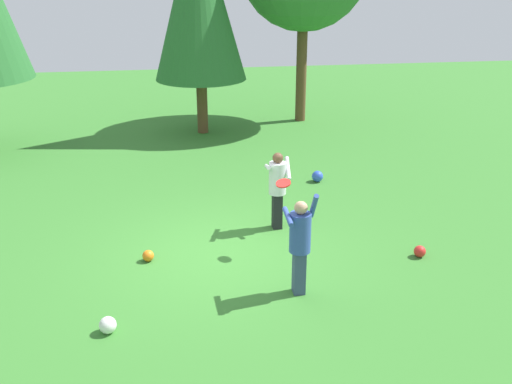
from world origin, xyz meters
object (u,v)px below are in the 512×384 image
object	(u,v)px
person_catcher	(277,184)
ball_white	(108,325)
ball_blue	(317,176)
person_thrower	(300,240)
ball_orange	(148,256)
frisbee	(283,183)
ball_red	(420,251)

from	to	relation	value
person_catcher	ball_white	world-z (taller)	person_catcher
person_catcher	ball_blue	size ratio (longest dim) A/B	5.77
person_thrower	ball_orange	distance (m)	2.95
frisbee	ball_white	xyz separation A→B (m)	(-2.98, -2.18, -1.21)
person_thrower	frisbee	xyz separation A→B (m)	(0.02, 1.50, 0.38)
person_thrower	person_catcher	world-z (taller)	person_thrower
frisbee	ball_red	bearing A→B (deg)	-14.52
frisbee	ball_blue	xyz separation A→B (m)	(1.54, 3.44, -1.20)
person_catcher	ball_white	distance (m)	4.49
ball_orange	ball_red	size ratio (longest dim) A/B	0.95
person_thrower	ball_red	world-z (taller)	person_thrower
person_thrower	frisbee	distance (m)	1.54
ball_orange	ball_blue	world-z (taller)	ball_blue
person_thrower	ball_orange	world-z (taller)	person_thrower
frisbee	ball_blue	distance (m)	3.96
person_thrower	frisbee	world-z (taller)	person_thrower
frisbee	ball_blue	bearing A→B (deg)	65.97
ball_orange	ball_blue	xyz separation A→B (m)	(3.99, 3.50, 0.03)
person_thrower	ball_orange	bearing A→B (deg)	60.21
ball_blue	ball_red	size ratio (longest dim) A/B	1.26
frisbee	ball_white	distance (m)	3.89
frisbee	person_thrower	bearing A→B (deg)	-90.72
ball_white	ball_blue	distance (m)	7.22
person_catcher	ball_blue	bearing A→B (deg)	154.04
frisbee	person_catcher	bearing A→B (deg)	85.25
ball_white	ball_blue	xyz separation A→B (m)	(4.52, 5.62, 0.01)
person_catcher	frisbee	world-z (taller)	person_catcher
ball_red	ball_orange	bearing A→B (deg)	173.36
person_catcher	frisbee	size ratio (longest dim) A/B	4.17
frisbee	ball_white	bearing A→B (deg)	-143.87
frisbee	ball_red	size ratio (longest dim) A/B	1.74
frisbee	ball_orange	world-z (taller)	frisbee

